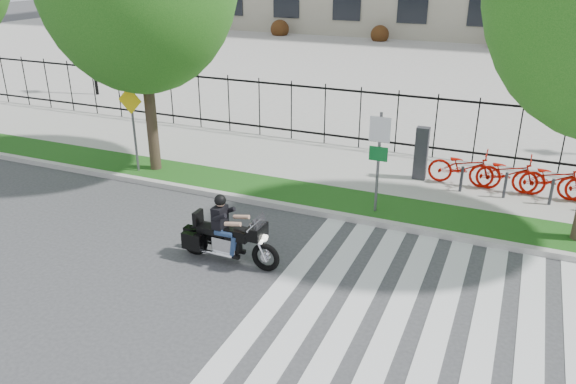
% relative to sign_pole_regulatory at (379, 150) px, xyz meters
% --- Properties ---
extents(ground, '(120.00, 120.00, 0.00)m').
position_rel_sign_pole_regulatory_xyz_m(ground, '(-2.99, -4.58, -1.74)').
color(ground, '#38383B').
rests_on(ground, ground).
extents(curb, '(60.00, 0.20, 0.15)m').
position_rel_sign_pole_regulatory_xyz_m(curb, '(-2.99, -0.48, -1.66)').
color(curb, '#B3AFA9').
rests_on(curb, ground).
extents(grass_verge, '(60.00, 1.50, 0.15)m').
position_rel_sign_pole_regulatory_xyz_m(grass_verge, '(-2.99, 0.37, -1.66)').
color(grass_verge, '#194C13').
rests_on(grass_verge, ground).
extents(sidewalk, '(60.00, 3.50, 0.15)m').
position_rel_sign_pole_regulatory_xyz_m(sidewalk, '(-2.99, 2.87, -1.66)').
color(sidewalk, '#99968F').
rests_on(sidewalk, ground).
extents(plaza, '(80.00, 34.00, 0.10)m').
position_rel_sign_pole_regulatory_xyz_m(plaza, '(-2.99, 20.42, -1.69)').
color(plaza, '#99968F').
rests_on(plaza, ground).
extents(crosswalk_stripes, '(5.70, 8.00, 0.01)m').
position_rel_sign_pole_regulatory_xyz_m(crosswalk_stripes, '(1.83, -4.58, -1.73)').
color(crosswalk_stripes, silver).
rests_on(crosswalk_stripes, ground).
extents(iron_fence, '(30.00, 0.06, 2.00)m').
position_rel_sign_pole_regulatory_xyz_m(iron_fence, '(-2.99, 4.62, -0.59)').
color(iron_fence, black).
rests_on(iron_fence, sidewalk).
extents(lamp_post_left, '(1.06, 0.70, 4.25)m').
position_rel_sign_pole_regulatory_xyz_m(lamp_post_left, '(-14.99, 7.42, 1.47)').
color(lamp_post_left, black).
rests_on(lamp_post_left, ground).
extents(sign_pole_regulatory, '(0.50, 0.09, 2.50)m').
position_rel_sign_pole_regulatory_xyz_m(sign_pole_regulatory, '(0.00, 0.00, 0.00)').
color(sign_pole_regulatory, '#59595B').
rests_on(sign_pole_regulatory, grass_verge).
extents(sign_pole_warning, '(0.78, 0.09, 2.49)m').
position_rel_sign_pole_regulatory_xyz_m(sign_pole_warning, '(-7.14, 0.00, 0.00)').
color(sign_pole_warning, '#59595B').
rests_on(sign_pole_warning, grass_verge).
extents(motorcycle_rider, '(2.37, 0.70, 1.83)m').
position_rel_sign_pole_regulatory_xyz_m(motorcycle_rider, '(-2.27, -3.38, -1.13)').
color(motorcycle_rider, black).
rests_on(motorcycle_rider, ground).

